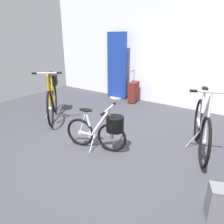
% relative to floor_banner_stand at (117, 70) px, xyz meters
% --- Properties ---
extents(ground_plane, '(7.49, 7.49, 0.00)m').
position_rel_floor_banner_stand_xyz_m(ground_plane, '(1.49, -2.54, -0.79)').
color(ground_plane, '#38383F').
extents(back_wall, '(7.49, 0.10, 3.16)m').
position_rel_floor_banner_stand_xyz_m(back_wall, '(1.49, 0.27, 0.79)').
color(back_wall, silver).
rests_on(back_wall, ground_plane).
extents(floor_banner_stand, '(0.60, 0.36, 1.75)m').
position_rel_floor_banner_stand_xyz_m(floor_banner_stand, '(0.00, 0.00, 0.00)').
color(floor_banner_stand, '#B7B7BC').
rests_on(floor_banner_stand, ground_plane).
extents(folding_bike_foreground, '(0.97, 0.52, 0.71)m').
position_rel_floor_banner_stand_xyz_m(folding_bike_foreground, '(1.41, -2.46, -0.44)').
color(folding_bike_foreground, black).
rests_on(folding_bike_foreground, ground_plane).
extents(display_bike_left, '(0.63, 1.42, 1.03)m').
position_rel_floor_banner_stand_xyz_m(display_bike_left, '(2.61, -1.63, -0.40)').
color(display_bike_left, black).
rests_on(display_bike_left, ground_plane).
extents(display_bike_right, '(1.08, 1.10, 1.04)m').
position_rel_floor_banner_stand_xyz_m(display_bike_right, '(-0.30, -1.98, -0.33)').
color(display_bike_right, black).
rests_on(display_bike_right, ground_plane).
extents(rolling_suitcase, '(0.23, 0.38, 0.83)m').
position_rel_floor_banner_stand_xyz_m(rolling_suitcase, '(0.58, -0.07, -0.51)').
color(rolling_suitcase, maroon).
rests_on(rolling_suitcase, ground_plane).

